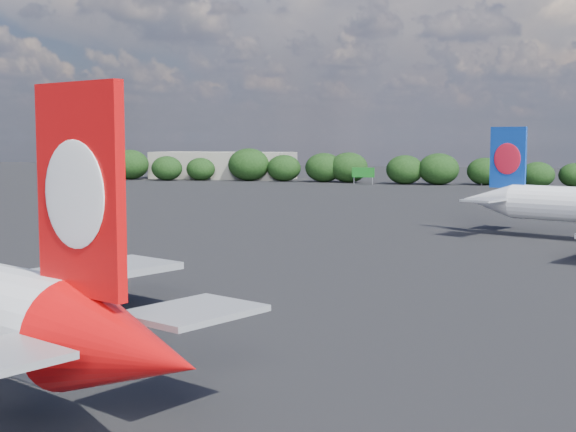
% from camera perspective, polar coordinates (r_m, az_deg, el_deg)
% --- Properties ---
extents(ground, '(500.00, 500.00, 0.00)m').
position_cam_1_polar(ground, '(96.30, 0.05, -1.79)').
color(ground, black).
rests_on(ground, ground).
extents(terminal_building, '(42.00, 16.00, 8.00)m').
position_cam_1_polar(terminal_building, '(242.25, -4.65, 3.61)').
color(terminal_building, gray).
rests_on(terminal_building, ground).
extents(highway_sign, '(6.00, 0.30, 4.50)m').
position_cam_1_polar(highway_sign, '(212.34, 5.38, 3.09)').
color(highway_sign, '#135F19').
rests_on(highway_sign, ground).
extents(billboard_yellow, '(5.00, 0.30, 5.50)m').
position_cam_1_polar(billboard_yellow, '(213.53, 13.62, 3.17)').
color(billboard_yellow, orange).
rests_on(billboard_yellow, ground).
extents(horizon_treeline, '(204.99, 16.60, 9.30)m').
position_cam_1_polar(horizon_treeline, '(213.91, 10.28, 3.25)').
color(horizon_treeline, black).
rests_on(horizon_treeline, ground).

